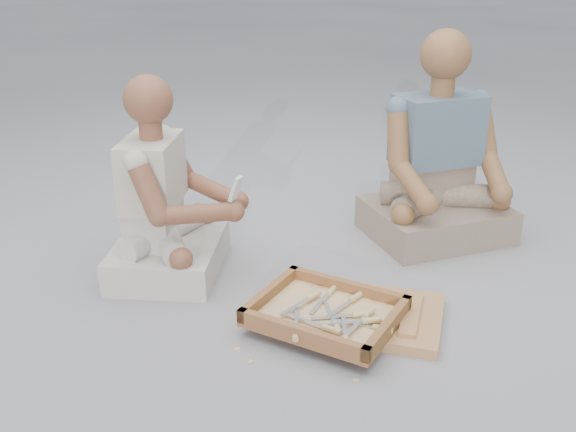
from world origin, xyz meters
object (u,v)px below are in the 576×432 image
(carved_panel, at_px, (359,313))
(craftsman, at_px, (165,208))
(tool_tray, at_px, (326,313))
(companion, at_px, (438,171))

(carved_panel, xyz_separation_m, craftsman, (-0.85, 0.15, 0.26))
(carved_panel, relative_size, tool_tray, 1.04)
(tool_tray, xyz_separation_m, companion, (0.30, 0.96, 0.26))
(carved_panel, xyz_separation_m, companion, (0.20, 0.85, 0.30))
(carved_panel, xyz_separation_m, tool_tray, (-0.10, -0.11, 0.04))
(tool_tray, height_order, craftsman, craftsman)
(tool_tray, xyz_separation_m, craftsman, (-0.75, 0.26, 0.22))
(tool_tray, distance_m, craftsman, 0.82)
(tool_tray, relative_size, companion, 0.60)
(carved_panel, bearing_deg, craftsman, 169.79)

